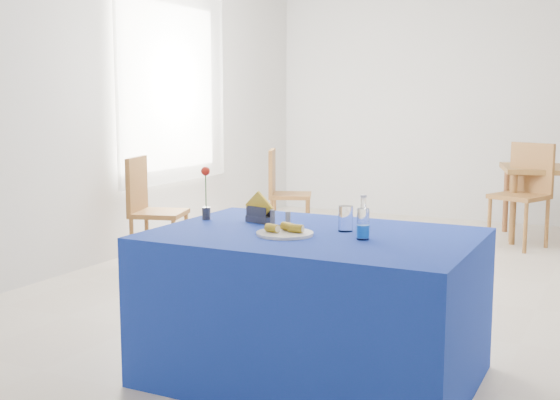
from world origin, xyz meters
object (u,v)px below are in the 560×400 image
(water_bottle, at_px, (363,225))
(chair_win_a, at_px, (149,204))
(plate, at_px, (285,234))
(chair_bg_left, at_px, (525,187))
(blue_table, at_px, (313,306))
(chair_win_b, at_px, (282,188))

(water_bottle, xyz_separation_m, chair_win_a, (-2.51, 1.64, -0.28))
(plate, height_order, chair_bg_left, chair_bg_left)
(plate, xyz_separation_m, chair_win_a, (-2.12, 1.71, -0.22))
(blue_table, xyz_separation_m, chair_win_a, (-2.23, 1.59, 0.17))
(plate, xyz_separation_m, blue_table, (0.11, 0.12, -0.39))
(blue_table, relative_size, chair_win_a, 1.69)
(chair_win_a, bearing_deg, blue_table, -143.01)
(water_bottle, bearing_deg, blue_table, 169.76)
(water_bottle, height_order, chair_win_a, water_bottle)
(plate, height_order, chair_win_a, chair_win_a)
(chair_win_b, bearing_deg, chair_bg_left, -93.57)
(plate, bearing_deg, water_bottle, 10.39)
(water_bottle, xyz_separation_m, chair_win_b, (-2.02, 3.22, -0.29))
(chair_bg_left, relative_size, chair_win_b, 1.09)
(blue_table, bearing_deg, chair_win_a, 144.41)
(blue_table, relative_size, water_bottle, 7.44)
(water_bottle, height_order, chair_bg_left, chair_bg_left)
(chair_bg_left, relative_size, chair_win_a, 1.07)
(blue_table, distance_m, water_bottle, 0.53)
(blue_table, bearing_deg, water_bottle, -10.24)
(blue_table, xyz_separation_m, chair_bg_left, (0.51, 3.94, 0.20))
(plate, relative_size, chair_win_b, 0.31)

